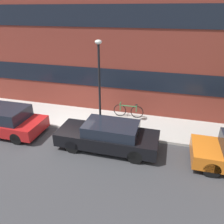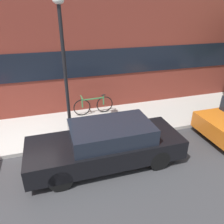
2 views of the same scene
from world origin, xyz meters
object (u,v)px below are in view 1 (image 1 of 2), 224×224
(parked_car_red, at_px, (5,120))
(bicycle, at_px, (128,110))
(fire_hydrant, at_px, (13,109))
(lamp_post, at_px, (99,77))
(parked_car_black, at_px, (108,136))

(parked_car_red, xyz_separation_m, bicycle, (5.74, 3.14, -0.14))
(fire_hydrant, height_order, bicycle, bicycle)
(fire_hydrant, xyz_separation_m, bicycle, (6.49, 1.56, 0.00))
(parked_car_red, relative_size, bicycle, 2.36)
(parked_car_red, height_order, lamp_post, lamp_post)
(fire_hydrant, distance_m, lamp_post, 5.81)
(parked_car_red, bearing_deg, parked_car_black, -180.00)
(parked_car_black, height_order, fire_hydrant, parked_car_black)
(parked_car_red, relative_size, lamp_post, 0.91)
(parked_car_black, distance_m, bicycle, 3.16)
(parked_car_black, xyz_separation_m, lamp_post, (-0.89, 1.57, 2.22))
(parked_car_red, bearing_deg, lamp_post, -161.01)
(parked_car_black, xyz_separation_m, bicycle, (0.28, 3.14, -0.12))
(bicycle, bearing_deg, parked_car_black, 83.03)
(lamp_post, bearing_deg, fire_hydrant, 179.88)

